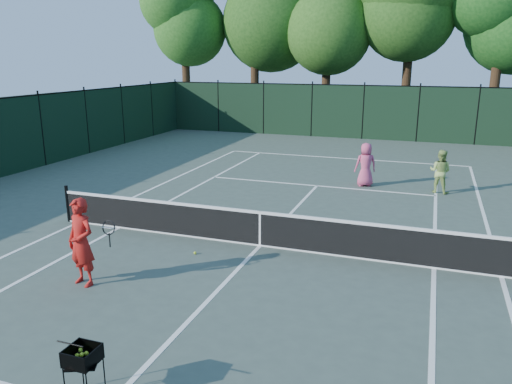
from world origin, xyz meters
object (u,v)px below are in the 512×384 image
(coach, at_px, (81,242))
(player_pink, at_px, (366,165))
(player_green, at_px, (440,171))
(loose_ball_midcourt, at_px, (195,253))
(ball_hopper, at_px, (82,356))

(coach, relative_size, player_pink, 1.16)
(player_green, bearing_deg, coach, 73.23)
(coach, distance_m, loose_ball_midcourt, 2.79)
(player_pink, distance_m, player_green, 2.56)
(ball_hopper, bearing_deg, player_green, 47.20)
(loose_ball_midcourt, bearing_deg, player_green, 55.38)
(coach, height_order, ball_hopper, coach)
(ball_hopper, bearing_deg, loose_ball_midcourt, 76.24)
(coach, bearing_deg, ball_hopper, -38.10)
(coach, xyz_separation_m, loose_ball_midcourt, (1.44, 2.22, -0.89))
(coach, height_order, loose_ball_midcourt, coach)
(player_green, relative_size, loose_ball_midcourt, 22.17)
(ball_hopper, height_order, loose_ball_midcourt, ball_hopper)
(ball_hopper, relative_size, loose_ball_midcourt, 11.52)
(coach, bearing_deg, loose_ball_midcourt, 70.92)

